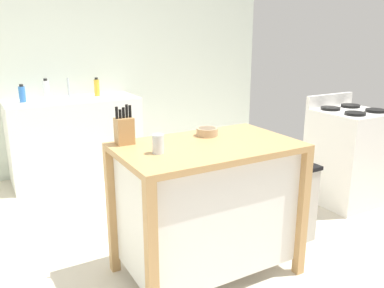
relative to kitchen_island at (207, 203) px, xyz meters
The scene contains 13 objects.
ground_plane 0.55m from the kitchen_island, 149.75° to the left, with size 6.17×6.17×0.00m, color beige.
wall_back 2.80m from the kitchen_island, 93.57° to the left, with size 5.08×0.10×2.60m, color silver.
kitchen_island is the anchor object (origin of this frame).
knife_block 0.73m from the kitchen_island, 150.49° to the left, with size 0.11×0.09×0.25m.
bowl_stoneware_deep 0.49m from the kitchen_island, 58.97° to the left, with size 0.15×0.15×0.05m.
drinking_cup 0.59m from the kitchen_island, behind, with size 0.07×0.07×0.11m.
trash_bin 0.85m from the kitchen_island, ahead, with size 0.36×0.28×0.63m.
sink_counter 2.35m from the kitchen_island, 97.54° to the left, with size 1.41×0.60×0.91m.
sink_faucet 2.54m from the kitchen_island, 97.12° to the left, with size 0.02×0.02×0.22m.
bottle_dish_soap 2.47m from the kitchen_island, 90.03° to the left, with size 0.06×0.06×0.21m.
bottle_spray_cleaner 2.53m from the kitchen_island, 102.95° to the left, with size 0.06×0.06×0.23m.
bottle_hand_soap 2.57m from the kitchen_island, 108.62° to the left, with size 0.07×0.07×0.19m.
stove 1.86m from the kitchen_island, 11.33° to the left, with size 0.60×0.60×1.03m.
Camera 1 is at (-1.12, -2.17, 1.62)m, focal length 37.02 mm.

